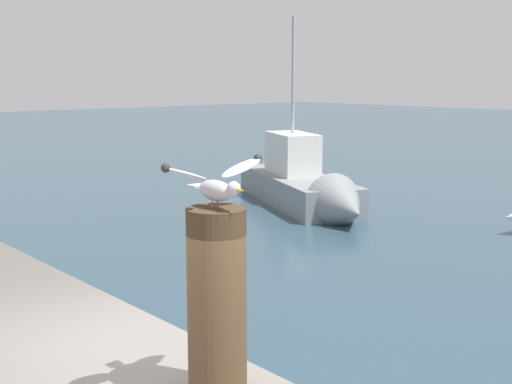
{
  "coord_description": "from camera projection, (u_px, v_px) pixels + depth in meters",
  "views": [
    {
      "loc": [
        2.93,
        -2.27,
        3.24
      ],
      "look_at": [
        0.41,
        -0.09,
        2.67
      ],
      "focal_mm": 47.89,
      "sensor_mm": 36.0,
      "label": 1
    }
  ],
  "objects": [
    {
      "name": "boat_grey",
      "position": [
        307.0,
        187.0,
        16.86
      ],
      "size": [
        6.18,
        3.75,
        5.03
      ],
      "color": "gray",
      "rests_on": "ground_plane"
    },
    {
      "name": "mooring_post",
      "position": [
        217.0,
        301.0,
        3.3
      ],
      "size": [
        0.29,
        0.29,
        0.92
      ],
      "primitive_type": "cylinder",
      "color": "#4C3823",
      "rests_on": "harbor_quay"
    },
    {
      "name": "seagull",
      "position": [
        216.0,
        183.0,
        3.2
      ],
      "size": [
        0.39,
        0.59,
        0.24
      ],
      "color": "#C66F60",
      "rests_on": "mooring_post"
    }
  ]
}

